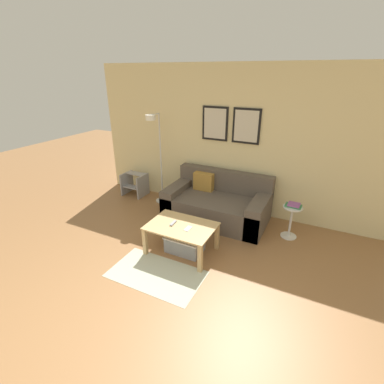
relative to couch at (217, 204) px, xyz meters
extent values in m
plane|color=olive|center=(0.13, -2.83, -0.27)|extent=(16.00, 16.00, 0.00)
cube|color=beige|center=(0.13, 0.50, 1.00)|extent=(5.60, 0.06, 2.55)
cube|color=black|center=(-0.27, 0.46, 1.30)|extent=(0.47, 0.02, 0.58)
cube|color=beige|center=(-0.27, 0.45, 1.30)|extent=(0.40, 0.01, 0.51)
cube|color=black|center=(0.28, 0.46, 1.30)|extent=(0.47, 0.02, 0.58)
cube|color=beige|center=(0.28, 0.45, 1.30)|extent=(0.40, 0.01, 0.51)
cube|color=#B2B79E|center=(-0.14, -1.76, -0.27)|extent=(1.21, 0.69, 0.01)
cube|color=brown|center=(0.01, -0.05, -0.07)|extent=(1.73, 0.96, 0.42)
cube|color=brown|center=(0.01, 0.33, 0.33)|extent=(1.73, 0.20, 0.37)
cube|color=brown|center=(-0.74, -0.05, -0.01)|extent=(0.24, 0.96, 0.54)
cube|color=brown|center=(0.75, -0.05, -0.01)|extent=(0.24, 0.96, 0.54)
cube|color=#A87A33|center=(-0.34, 0.16, 0.30)|extent=(0.36, 0.14, 0.32)
cube|color=tan|center=(-0.08, -1.16, 0.14)|extent=(0.93, 0.65, 0.02)
cube|color=tan|center=(-0.51, -1.45, -0.07)|extent=(0.06, 0.06, 0.41)
cube|color=tan|center=(0.35, -1.45, -0.07)|extent=(0.06, 0.06, 0.41)
cube|color=tan|center=(-0.51, -0.88, -0.07)|extent=(0.06, 0.06, 0.41)
cube|color=tan|center=(0.35, -0.88, -0.07)|extent=(0.06, 0.06, 0.41)
cube|color=gray|center=(-0.04, -1.14, -0.16)|extent=(0.51, 0.33, 0.23)
cube|color=silver|center=(-0.04, -1.14, -0.04)|extent=(0.53, 0.35, 0.02)
cylinder|color=silver|center=(-1.24, 0.16, -0.26)|extent=(0.27, 0.27, 0.02)
cylinder|color=silver|center=(-1.24, 0.16, 0.59)|extent=(0.03, 0.03, 1.70)
cylinder|color=silver|center=(-1.24, 0.03, 1.44)|extent=(0.02, 0.26, 0.02)
cylinder|color=white|center=(-1.24, -0.09, 1.41)|extent=(0.17, 0.17, 0.09)
cylinder|color=silver|center=(1.25, -0.06, -0.27)|extent=(0.25, 0.25, 0.01)
cylinder|color=silver|center=(1.25, -0.06, -0.01)|extent=(0.04, 0.04, 0.49)
cylinder|color=silver|center=(1.25, -0.06, 0.24)|extent=(0.29, 0.29, 0.02)
cube|color=#387F4C|center=(1.25, -0.05, 0.26)|extent=(0.24, 0.16, 0.02)
cube|color=#8C4C93|center=(1.26, -0.05, 0.28)|extent=(0.18, 0.17, 0.02)
cube|color=#99999E|center=(-0.21, -1.17, 0.16)|extent=(0.05, 0.15, 0.02)
cube|color=silver|center=(0.04, -1.20, 0.16)|extent=(0.07, 0.14, 0.01)
cube|color=#99999E|center=(-2.14, 0.18, -0.05)|extent=(0.03, 0.40, 0.46)
cube|color=#99999E|center=(-1.72, 0.18, -0.05)|extent=(0.03, 0.40, 0.46)
cube|color=#99999E|center=(-1.93, 0.11, -0.08)|extent=(0.39, 0.18, 0.02)
cube|color=#99999E|center=(-1.93, 0.25, 0.17)|extent=(0.39, 0.18, 0.02)
camera|label=1|loc=(1.56, -4.11, 2.14)|focal=26.00mm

